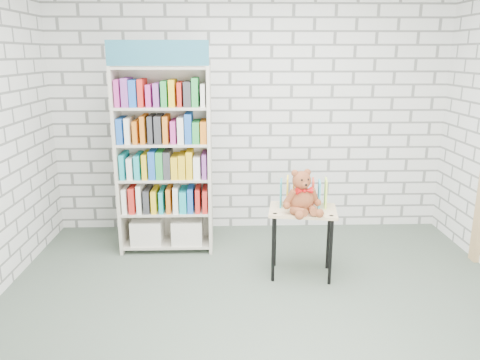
{
  "coord_description": "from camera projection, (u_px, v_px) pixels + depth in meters",
  "views": [
    {
      "loc": [
        -0.28,
        -3.35,
        2.03
      ],
      "look_at": [
        -0.15,
        0.95,
        0.86
      ],
      "focal_mm": 35.0,
      "sensor_mm": 36.0,
      "label": 1
    }
  ],
  "objects": [
    {
      "name": "ground",
      "position": [
        262.0,
        314.0,
        3.77
      ],
      "size": [
        4.5,
        4.5,
        0.0
      ],
      "primitive_type": "plane",
      "color": "#49574A",
      "rests_on": "ground"
    },
    {
      "name": "bookshelf",
      "position": [
        165.0,
        159.0,
        4.8
      ],
      "size": [
        0.96,
        0.37,
        2.15
      ],
      "color": "beige",
      "rests_on": "ground"
    },
    {
      "name": "room_shell",
      "position": [
        265.0,
        89.0,
        3.31
      ],
      "size": [
        4.52,
        4.02,
        2.81
      ],
      "color": "silver",
      "rests_on": "ground"
    },
    {
      "name": "display_table",
      "position": [
        302.0,
        218.0,
        4.3
      ],
      "size": [
        0.66,
        0.5,
        0.65
      ],
      "color": "#D7B181",
      "rests_on": "ground"
    },
    {
      "name": "table_books",
      "position": [
        303.0,
        193.0,
        4.34
      ],
      "size": [
        0.45,
        0.25,
        0.25
      ],
      "color": "teal",
      "rests_on": "display_table"
    },
    {
      "name": "teddy_bear",
      "position": [
        302.0,
        196.0,
        4.14
      ],
      "size": [
        0.36,
        0.35,
        0.39
      ],
      "color": "brown",
      "rests_on": "display_table"
    }
  ]
}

